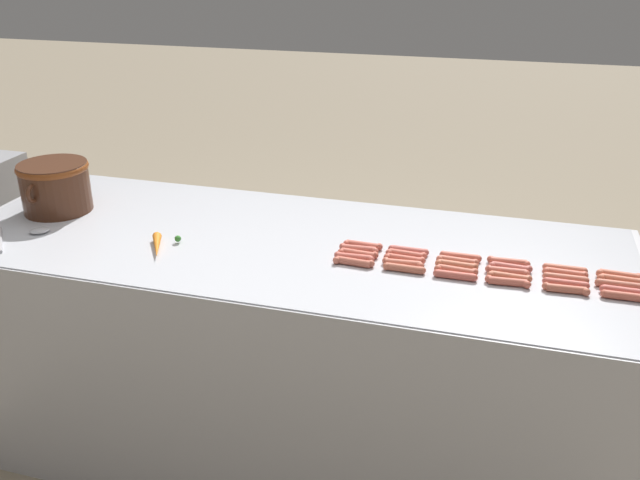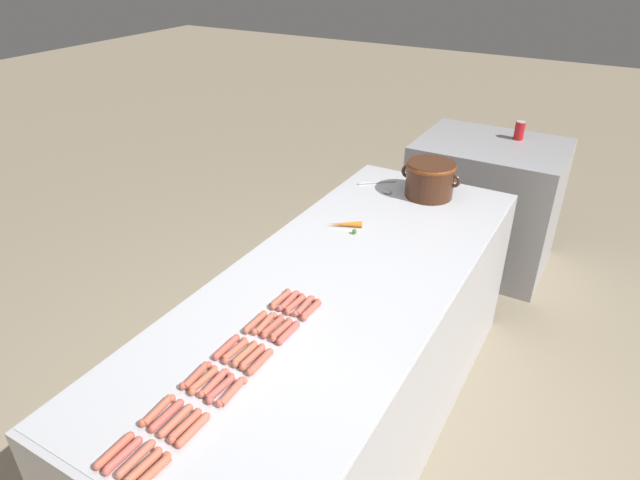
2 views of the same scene
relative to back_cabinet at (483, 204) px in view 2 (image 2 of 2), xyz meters
name	(u,v)px [view 2 (image 2 of 2)]	position (x,y,z in m)	size (l,w,h in m)	color
ground_plane	(338,426)	(-0.13, -1.93, -0.45)	(20.00, 20.00, 0.00)	gray
griddle_counter	(340,358)	(-0.13, -1.93, -0.01)	(0.92, 2.41, 0.89)	#BCBCC1
back_cabinet	(483,204)	(0.00, 0.00, 0.00)	(0.96, 0.76, 0.91)	#A0A0A4
hot_dog_0	(114,450)	(-0.26, -3.02, 0.45)	(0.03, 0.14, 0.02)	#C75F49
hot_dog_1	(158,410)	(-0.26, -2.85, 0.45)	(0.03, 0.14, 0.02)	#C26249
hot_dog_2	(196,375)	(-0.26, -2.69, 0.45)	(0.03, 0.14, 0.02)	#C45D49
hot_dog_3	(226,347)	(-0.26, -2.53, 0.45)	(0.02, 0.14, 0.02)	#CC5B4B
hot_dog_4	(255,322)	(-0.26, -2.37, 0.45)	(0.03, 0.14, 0.02)	#C06349
hot_dog_5	(280,299)	(-0.26, -2.20, 0.45)	(0.03, 0.14, 0.02)	#C7634D
hot_dog_6	(123,455)	(-0.23, -3.02, 0.45)	(0.03, 0.14, 0.02)	#CA5B51
hot_dog_7	(167,415)	(-0.22, -2.86, 0.45)	(0.02, 0.14, 0.02)	#C85A4D
hot_dog_8	(203,380)	(-0.23, -2.69, 0.45)	(0.03, 0.14, 0.02)	#C16549
hot_dog_9	(235,350)	(-0.23, -2.53, 0.45)	(0.03, 0.14, 0.02)	#C6624B
hot_dog_10	(265,323)	(-0.22, -2.36, 0.45)	(0.03, 0.14, 0.02)	#CA674F
hot_dog_11	(289,301)	(-0.22, -2.20, 0.45)	(0.03, 0.14, 0.02)	#C75D4F
hot_dog_12	(136,459)	(-0.19, -3.01, 0.45)	(0.03, 0.14, 0.02)	#C06750
hot_dog_13	(176,421)	(-0.19, -2.86, 0.45)	(0.03, 0.14, 0.02)	#C4684F
hot_dog_14	(214,383)	(-0.19, -2.68, 0.45)	(0.03, 0.14, 0.02)	#C96350
hot_dog_15	(245,354)	(-0.19, -2.52, 0.45)	(0.03, 0.14, 0.02)	#C2674A
hot_dog_16	(273,326)	(-0.19, -2.36, 0.45)	(0.03, 0.14, 0.02)	#C85B47
hot_dog_17	(295,304)	(-0.19, -2.20, 0.45)	(0.03, 0.14, 0.02)	#C9604C
hot_dog_18	(143,467)	(-0.15, -3.02, 0.45)	(0.03, 0.14, 0.02)	#CC674A
hot_dog_19	(185,425)	(-0.15, -2.86, 0.45)	(0.03, 0.14, 0.02)	#CE624C
hot_dog_20	(220,388)	(-0.16, -2.69, 0.45)	(0.03, 0.14, 0.02)	#C05B4F
hot_dog_21	(252,357)	(-0.16, -2.52, 0.45)	(0.03, 0.14, 0.02)	#C6634C
hot_dog_22	(281,329)	(-0.15, -2.36, 0.45)	(0.03, 0.14, 0.02)	#CA604D
hot_dog_23	(304,306)	(-0.15, -2.19, 0.45)	(0.03, 0.14, 0.02)	#C66151
hot_dog_24	(152,472)	(-0.12, -3.02, 0.45)	(0.03, 0.14, 0.02)	#C96348
hot_dog_25	(193,430)	(-0.12, -2.86, 0.45)	(0.03, 0.14, 0.02)	#C9674E
hot_dog_26	(232,392)	(-0.12, -2.68, 0.45)	(0.03, 0.14, 0.02)	#CB644F
hot_dog_27	(260,362)	(-0.12, -2.53, 0.45)	(0.03, 0.14, 0.02)	#CA5F4B
hot_dog_28	(288,333)	(-0.12, -2.36, 0.45)	(0.03, 0.14, 0.02)	#BF5B51
hot_dog_29	(311,310)	(-0.12, -2.20, 0.45)	(0.03, 0.14, 0.02)	#C55D4B
bean_pot	(430,177)	(-0.10, -0.98, 0.54)	(0.33, 0.27, 0.19)	#472616
serving_spoon	(384,188)	(-0.35, -1.02, 0.44)	(0.23, 0.20, 0.02)	#B7B7BC
carrot	(345,224)	(-0.32, -1.53, 0.45)	(0.17, 0.11, 0.03)	orange
soda_can	(519,131)	(0.12, 0.16, 0.52)	(0.07, 0.07, 0.13)	red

